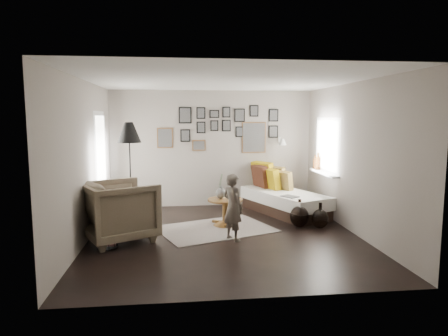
{
  "coord_description": "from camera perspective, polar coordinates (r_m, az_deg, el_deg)",
  "views": [
    {
      "loc": [
        -0.76,
        -6.56,
        2.0
      ],
      "look_at": [
        0.05,
        0.5,
        1.1
      ],
      "focal_mm": 32.0,
      "sensor_mm": 36.0,
      "label": 1
    }
  ],
  "objects": [
    {
      "name": "ground",
      "position": [
        6.9,
        0.06,
        -9.63
      ],
      "size": [
        4.8,
        4.8,
        0.0
      ],
      "primitive_type": "plane",
      "color": "black",
      "rests_on": "ground"
    },
    {
      "name": "child",
      "position": [
        6.53,
        1.28,
        -5.61
      ],
      "size": [
        0.45,
        0.48,
        1.1
      ],
      "primitive_type": "imported",
      "rotation": [
        0.0,
        0.0,
        2.19
      ],
      "color": "#655A50",
      "rests_on": "ground"
    },
    {
      "name": "wall_right",
      "position": [
        7.25,
        18.02,
        1.32
      ],
      "size": [
        0.0,
        4.8,
        4.8
      ],
      "primitive_type": "plane",
      "rotation": [
        1.57,
        0.0,
        -1.57
      ],
      "color": "gray",
      "rests_on": "ground"
    },
    {
      "name": "window_right",
      "position": [
        8.49,
        13.72,
        -0.21
      ],
      "size": [
        0.15,
        1.32,
        1.3
      ],
      "color": "white",
      "rests_on": "wall_right"
    },
    {
      "name": "wall_left",
      "position": [
        6.76,
        -19.24,
        0.87
      ],
      "size": [
        0.0,
        4.8,
        4.8
      ],
      "primitive_type": "plane",
      "rotation": [
        1.57,
        0.0,
        1.57
      ],
      "color": "gray",
      "rests_on": "ground"
    },
    {
      "name": "magazine_basket",
      "position": [
        6.5,
        -16.35,
        -9.26
      ],
      "size": [
        0.31,
        0.31,
        0.38
      ],
      "rotation": [
        0.0,
        0.0,
        0.01
      ],
      "color": "black",
      "rests_on": "ground"
    },
    {
      "name": "wall_sconce",
      "position": [
        9.01,
        8.33,
        3.73
      ],
      "size": [
        0.18,
        0.36,
        0.16
      ],
      "color": "white",
      "rests_on": "wall_back"
    },
    {
      "name": "pedestal_table",
      "position": [
        7.45,
        0.16,
        -6.49
      ],
      "size": [
        0.65,
        0.65,
        0.51
      ],
      "rotation": [
        0.0,
        0.0,
        0.19
      ],
      "color": "brown",
      "rests_on": "ground"
    },
    {
      "name": "daybed",
      "position": [
        8.54,
        8.49,
        -4.21
      ],
      "size": [
        1.62,
        2.23,
        1.02
      ],
      "rotation": [
        0.0,
        0.0,
        0.4
      ],
      "color": "black",
      "rests_on": "ground"
    },
    {
      "name": "vase",
      "position": [
        7.37,
        -0.48,
        -3.33
      ],
      "size": [
        0.19,
        0.19,
        0.46
      ],
      "color": "black",
      "rests_on": "pedestal_table"
    },
    {
      "name": "ceiling",
      "position": [
        6.63,
        0.07,
        12.41
      ],
      "size": [
        4.8,
        4.8,
        0.0
      ],
      "primitive_type": "plane",
      "rotation": [
        3.14,
        0.0,
        0.0
      ],
      "color": "white",
      "rests_on": "wall_back"
    },
    {
      "name": "armchair_cushion",
      "position": [
        6.79,
        -14.42,
        -5.95
      ],
      "size": [
        0.6,
        0.61,
        0.2
      ],
      "primitive_type": "cube",
      "rotation": [
        -0.21,
        0.0,
        0.45
      ],
      "color": "white",
      "rests_on": "armchair"
    },
    {
      "name": "floor_lamp",
      "position": [
        7.74,
        -13.39,
        4.44
      ],
      "size": [
        0.45,
        0.45,
        1.91
      ],
      "rotation": [
        0.0,
        0.0,
        -0.13
      ],
      "color": "black",
      "rests_on": "ground"
    },
    {
      "name": "gallery_wall",
      "position": [
        9.0,
        0.13,
        5.59
      ],
      "size": [
        2.74,
        0.03,
        1.08
      ],
      "color": "brown",
      "rests_on": "wall_back"
    },
    {
      "name": "door_left",
      "position": [
        7.95,
        -17.19,
        0.04
      ],
      "size": [
        0.0,
        2.14,
        2.14
      ],
      "color": "white",
      "rests_on": "wall_left"
    },
    {
      "name": "wall_front",
      "position": [
        4.28,
        3.79,
        -2.21
      ],
      "size": [
        4.5,
        0.0,
        4.5
      ],
      "primitive_type": "plane",
      "rotation": [
        -1.57,
        0.0,
        0.0
      ],
      "color": "gray",
      "rests_on": "ground"
    },
    {
      "name": "wall_back",
      "position": [
        9.02,
        -1.7,
        2.77
      ],
      "size": [
        4.5,
        0.0,
        4.5
      ],
      "primitive_type": "plane",
      "rotation": [
        1.57,
        0.0,
        0.0
      ],
      "color": "gray",
      "rests_on": "ground"
    },
    {
      "name": "candles",
      "position": [
        7.38,
        1.01,
        -3.52
      ],
      "size": [
        0.11,
        0.11,
        0.24
      ],
      "color": "black",
      "rests_on": "pedestal_table"
    },
    {
      "name": "armchair",
      "position": [
        6.74,
        -14.73,
        -5.95
      ],
      "size": [
        1.45,
        1.43,
        0.98
      ],
      "primitive_type": "imported",
      "rotation": [
        0.0,
        0.0,
        2.06
      ],
      "color": "brown",
      "rests_on": "ground"
    },
    {
      "name": "demijohn_large",
      "position": [
        7.49,
        10.71,
        -6.8
      ],
      "size": [
        0.35,
        0.35,
        0.52
      ],
      "color": "black",
      "rests_on": "ground"
    },
    {
      "name": "rug",
      "position": [
        7.27,
        -1.26,
        -8.7
      ],
      "size": [
        2.31,
        1.97,
        0.01
      ],
      "primitive_type": "cube",
      "rotation": [
        0.0,
        0.0,
        0.37
      ],
      "color": "beige",
      "rests_on": "ground"
    },
    {
      "name": "demijohn_small",
      "position": [
        7.5,
        13.55,
        -7.05
      ],
      "size": [
        0.3,
        0.3,
        0.47
      ],
      "color": "black",
      "rests_on": "ground"
    },
    {
      "name": "magazine_on_daybed",
      "position": [
        7.88,
        9.37,
        -4.03
      ],
      "size": [
        0.36,
        0.39,
        0.02
      ],
      "primitive_type": "cube",
      "rotation": [
        0.0,
        0.0,
        0.58
      ],
      "color": "black",
      "rests_on": "daybed"
    }
  ]
}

